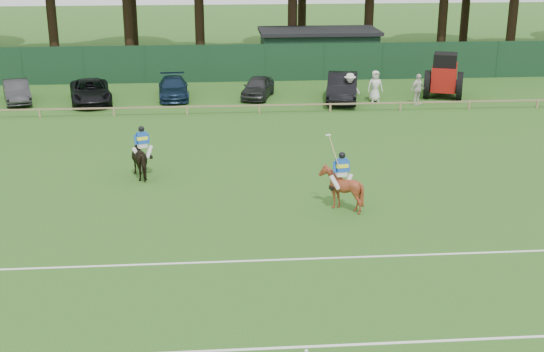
{
  "coord_description": "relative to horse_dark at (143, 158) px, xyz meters",
  "views": [
    {
      "loc": [
        -1.47,
        -21.44,
        9.75
      ],
      "look_at": [
        0.5,
        3.0,
        1.4
      ],
      "focal_mm": 48.0,
      "sensor_mm": 36.0,
      "label": 1
    }
  ],
  "objects": [
    {
      "name": "sedan_navy",
      "position": [
        0.54,
        14.79,
        -0.17
      ],
      "size": [
        2.06,
        4.44,
        1.26
      ],
      "primitive_type": "imported",
      "rotation": [
        0.0,
        0.0,
        0.07
      ],
      "color": "#13243C",
      "rests_on": "ground"
    },
    {
      "name": "sedan_grey",
      "position": [
        -8.65,
        14.41,
        -0.14
      ],
      "size": [
        2.54,
        4.23,
        1.32
      ],
      "primitive_type": "imported",
      "rotation": [
        0.0,
        0.0,
        0.31
      ],
      "color": "#2B2B2D",
      "rests_on": "ground"
    },
    {
      "name": "hatch_grey",
      "position": [
        5.65,
        14.51,
        -0.15
      ],
      "size": [
        2.51,
        4.08,
        1.3
      ],
      "primitive_type": "imported",
      "rotation": [
        0.0,
        0.0,
        -0.28
      ],
      "color": "#2B2C2E",
      "rests_on": "ground"
    },
    {
      "name": "tree_row",
      "position": [
        6.48,
        27.54,
        -0.79
      ],
      "size": [
        96.0,
        12.0,
        21.0
      ],
      "primitive_type": null,
      "color": "#26561C",
      "rests_on": "ground"
    },
    {
      "name": "utility_shed",
      "position": [
        10.48,
        22.54,
        0.74
      ],
      "size": [
        8.4,
        4.4,
        3.04
      ],
      "color": "#14331E",
      "rests_on": "ground"
    },
    {
      "name": "spectator_left",
      "position": [
        10.89,
        12.32,
        0.12
      ],
      "size": [
        1.3,
        0.9,
        1.84
      ],
      "primitive_type": "imported",
      "rotation": [
        0.0,
        0.0,
        -0.2
      ],
      "color": "beige",
      "rests_on": "ground"
    },
    {
      "name": "perimeter_fence",
      "position": [
        4.48,
        19.54,
        0.46
      ],
      "size": [
        92.08,
        0.08,
        2.5
      ],
      "color": "#14351E",
      "rests_on": "ground"
    },
    {
      "name": "horse_chestnut",
      "position": [
        7.51,
        -4.31,
        0.01
      ],
      "size": [
        1.52,
        1.65,
        1.61
      ],
      "primitive_type": "imported",
      "rotation": [
        0.0,
        0.0,
        3.3
      ],
      "color": "maroon",
      "rests_on": "ground"
    },
    {
      "name": "horse_dark",
      "position": [
        0.0,
        0.0,
        0.0
      ],
      "size": [
        1.47,
        2.06,
        1.59
      ],
      "primitive_type": "imported",
      "rotation": [
        0.0,
        0.0,
        3.51
      ],
      "color": "black",
      "rests_on": "ground"
    },
    {
      "name": "spectator_right",
      "position": [
        12.52,
        12.9,
        0.13
      ],
      "size": [
        0.94,
        0.65,
        1.86
      ],
      "primitive_type": "imported",
      "rotation": [
        0.0,
        0.0,
        0.06
      ],
      "color": "silver",
      "rests_on": "ground"
    },
    {
      "name": "spectator_mid",
      "position": [
        14.81,
        11.9,
        0.11
      ],
      "size": [
        1.13,
        0.93,
        1.81
      ],
      "primitive_type": "imported",
      "rotation": [
        0.0,
        0.0,
        0.55
      ],
      "color": "silver",
      "rests_on": "ground"
    },
    {
      "name": "ground",
      "position": [
        4.48,
        -7.46,
        -0.79
      ],
      "size": [
        160.0,
        160.0,
        0.0
      ],
      "primitive_type": "plane",
      "color": "#1E4C14",
      "rests_on": "ground"
    },
    {
      "name": "rider_chestnut",
      "position": [
        7.51,
        -4.32,
        0.75
      ],
      "size": [
        0.96,
        0.54,
        2.05
      ],
      "rotation": [
        0.0,
        0.0,
        3.3
      ],
      "color": "silver",
      "rests_on": "ground"
    },
    {
      "name": "tractor",
      "position": [
        16.98,
        13.87,
        0.48
      ],
      "size": [
        3.07,
        3.73,
        2.7
      ],
      "rotation": [
        0.0,
        0.0,
        -0.34
      ],
      "color": "#99130E",
      "rests_on": "ground"
    },
    {
      "name": "estate_black",
      "position": [
        10.62,
        13.25,
        0.02
      ],
      "size": [
        2.67,
        5.22,
        1.64
      ],
      "primitive_type": "imported",
      "rotation": [
        0.0,
        0.0,
        -0.2
      ],
      "color": "black",
      "rests_on": "ground"
    },
    {
      "name": "polo_ball",
      "position": [
        5.07,
        -13.71,
        -0.75
      ],
      "size": [
        0.09,
        0.09,
        0.09
      ],
      "primitive_type": "sphere",
      "color": "silver",
      "rests_on": "ground"
    },
    {
      "name": "rider_dark",
      "position": [
        0.0,
        -0.01,
        0.72
      ],
      "size": [
        0.91,
        0.55,
        1.41
      ],
      "rotation": [
        0.0,
        0.0,
        3.51
      ],
      "color": "silver",
      "rests_on": "ground"
    },
    {
      "name": "suv_black",
      "position": [
        -4.27,
        13.88,
        -0.12
      ],
      "size": [
        3.19,
        5.24,
        1.36
      ],
      "primitive_type": "imported",
      "rotation": [
        0.0,
        0.0,
        0.2
      ],
      "color": "black",
      "rests_on": "ground"
    },
    {
      "name": "pitch_rail",
      "position": [
        4.48,
        10.54,
        -0.35
      ],
      "size": [
        62.1,
        0.1,
        0.5
      ],
      "color": "#997F5B",
      "rests_on": "ground"
    },
    {
      "name": "pitch_lines",
      "position": [
        4.48,
        -10.96,
        -0.79
      ],
      "size": [
        60.0,
        5.1,
        0.01
      ],
      "color": "silver",
      "rests_on": "ground"
    }
  ]
}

